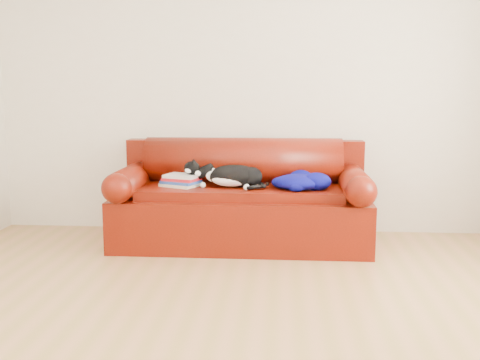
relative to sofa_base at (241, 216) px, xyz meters
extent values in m
plane|color=olive|center=(-0.02, -1.49, -0.24)|extent=(4.50, 4.50, 0.00)
cube|color=beige|center=(-0.02, 0.51, 1.06)|extent=(4.50, 0.02, 2.60)
cube|color=beige|center=(-0.02, -3.49, 1.06)|extent=(4.50, 0.02, 2.60)
cube|color=#370802|center=(0.00, 0.01, -0.03)|extent=(2.10, 0.90, 0.42)
cube|color=#370802|center=(0.00, -0.04, 0.21)|extent=(1.66, 0.62, 0.10)
cylinder|color=black|center=(-0.93, -0.32, -0.21)|extent=(0.06, 0.06, 0.05)
cylinder|color=black|center=(0.93, -0.32, -0.21)|extent=(0.06, 0.06, 0.05)
cylinder|color=black|center=(-0.93, 0.34, -0.21)|extent=(0.06, 0.06, 0.05)
cylinder|color=black|center=(0.93, 0.34, -0.21)|extent=(0.06, 0.06, 0.05)
cube|color=#370802|center=(0.00, 0.37, 0.19)|extent=(2.10, 0.18, 0.85)
cylinder|color=#370802|center=(0.00, 0.26, 0.44)|extent=(1.70, 0.40, 0.40)
cylinder|color=#370802|center=(-0.93, 0.01, 0.30)|extent=(0.24, 0.88, 0.24)
sphere|color=#370802|center=(-0.93, -0.43, 0.30)|extent=(0.24, 0.24, 0.24)
cylinder|color=#370802|center=(0.93, 0.01, 0.30)|extent=(0.24, 0.88, 0.24)
sphere|color=#370802|center=(0.93, -0.43, 0.30)|extent=(0.24, 0.24, 0.24)
cube|color=beige|center=(-0.49, -0.06, 0.28)|extent=(0.36, 0.33, 0.02)
cube|color=white|center=(-0.49, -0.06, 0.28)|extent=(0.34, 0.31, 0.02)
cube|color=#1F4AAB|center=(-0.49, -0.06, 0.30)|extent=(0.34, 0.31, 0.02)
cube|color=white|center=(-0.49, -0.06, 0.30)|extent=(0.33, 0.29, 0.02)
cube|color=red|center=(-0.49, -0.06, 0.33)|extent=(0.33, 0.29, 0.02)
cube|color=white|center=(-0.49, -0.06, 0.33)|extent=(0.31, 0.28, 0.02)
cube|color=silver|center=(-0.49, -0.06, 0.35)|extent=(0.32, 0.28, 0.02)
cube|color=white|center=(-0.49, -0.06, 0.35)|extent=(0.30, 0.26, 0.02)
ellipsoid|color=black|center=(-0.05, -0.07, 0.35)|extent=(0.48, 0.32, 0.18)
ellipsoid|color=white|center=(-0.08, -0.12, 0.32)|extent=(0.33, 0.19, 0.12)
ellipsoid|color=white|center=(-0.23, -0.07, 0.36)|extent=(0.14, 0.14, 0.11)
ellipsoid|color=black|center=(0.09, -0.08, 0.34)|extent=(0.21, 0.21, 0.16)
ellipsoid|color=black|center=(-0.34, -0.02, 0.41)|extent=(0.15, 0.14, 0.11)
ellipsoid|color=white|center=(-0.35, -0.05, 0.40)|extent=(0.07, 0.06, 0.05)
sphere|color=#BF7272|center=(-0.37, -0.06, 0.40)|extent=(0.02, 0.02, 0.02)
cone|color=black|center=(-0.33, -0.05, 0.47)|extent=(0.06, 0.05, 0.06)
cone|color=black|center=(-0.32, 0.01, 0.47)|extent=(0.06, 0.05, 0.06)
cylinder|color=black|center=(0.18, -0.13, 0.29)|extent=(0.07, 0.16, 0.04)
sphere|color=white|center=(-0.27, -0.08, 0.28)|extent=(0.04, 0.04, 0.04)
sphere|color=white|center=(0.06, -0.19, 0.28)|extent=(0.04, 0.04, 0.04)
ellipsoid|color=#040244|center=(0.47, -0.12, 0.33)|extent=(0.43, 0.40, 0.13)
ellipsoid|color=#040244|center=(0.61, -0.15, 0.34)|extent=(0.27, 0.24, 0.15)
ellipsoid|color=#040244|center=(0.37, -0.07, 0.31)|extent=(0.27, 0.30, 0.10)
ellipsoid|color=#040244|center=(0.49, 0.00, 0.34)|extent=(0.22, 0.18, 0.15)
ellipsoid|color=#040244|center=(0.45, -0.22, 0.31)|extent=(0.17, 0.18, 0.09)
ellipsoid|color=silver|center=(0.55, -0.18, 0.34)|extent=(0.18, 0.08, 0.04)
camera|label=1|loc=(0.34, -4.60, 1.05)|focal=42.00mm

